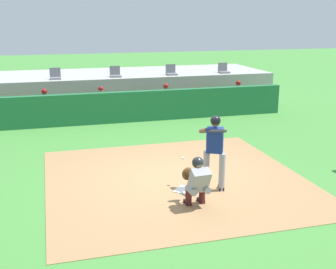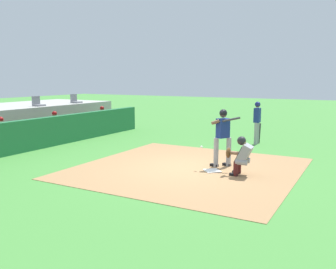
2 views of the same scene
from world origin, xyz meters
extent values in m
plane|color=#428438|center=(0.00, 0.00, 0.00)|extent=(80.00, 80.00, 0.00)
cube|color=#9E754C|center=(0.00, 0.00, 0.01)|extent=(6.40, 6.40, 0.01)
cube|color=white|center=(0.00, -0.80, 0.02)|extent=(0.62, 0.62, 0.02)
cylinder|color=#99999E|center=(0.56, -0.69, 0.46)|extent=(0.15, 0.15, 0.92)
cylinder|color=#99999E|center=(0.84, -1.00, 0.46)|extent=(0.15, 0.15, 0.92)
cube|color=navy|center=(0.70, -0.85, 1.22)|extent=(0.45, 0.39, 0.60)
sphere|color=brown|center=(0.70, -0.85, 1.65)|extent=(0.21, 0.21, 0.21)
sphere|color=black|center=(0.70, -0.85, 1.68)|extent=(0.24, 0.24, 0.24)
cylinder|color=brown|center=(0.47, -0.70, 1.43)|extent=(0.18, 0.27, 0.17)
cylinder|color=brown|center=(0.66, -0.75, 1.43)|extent=(0.53, 0.39, 0.18)
cylinder|color=#333338|center=(0.58, -0.99, 1.48)|extent=(0.37, 0.81, 0.24)
cube|color=black|center=(0.58, -0.63, 0.04)|extent=(0.18, 0.28, 0.09)
cube|color=black|center=(0.85, -0.95, 0.04)|extent=(0.18, 0.28, 0.09)
cylinder|color=gray|center=(-0.17, -1.73, 0.42)|extent=(0.18, 0.33, 0.16)
cylinder|color=#4C1919|center=(-0.18, -1.58, 0.21)|extent=(0.14, 0.14, 0.42)
cube|color=black|center=(-0.18, -1.52, 0.04)|extent=(0.12, 0.25, 0.08)
cylinder|color=gray|center=(0.15, -1.71, 0.42)|extent=(0.18, 0.33, 0.16)
cylinder|color=#4C1919|center=(0.14, -1.56, 0.21)|extent=(0.14, 0.14, 0.42)
cube|color=black|center=(0.14, -1.50, 0.04)|extent=(0.12, 0.25, 0.08)
cube|color=gray|center=(-0.01, -1.77, 0.64)|extent=(0.42, 0.46, 0.57)
cube|color=#2D2D33|center=(-0.01, -1.65, 0.64)|extent=(0.39, 0.27, 0.45)
sphere|color=#996B4C|center=(-0.01, -1.69, 0.98)|extent=(0.21, 0.21, 0.21)
sphere|color=#232328|center=(-0.01, -1.67, 1.00)|extent=(0.25, 0.25, 0.25)
cylinder|color=#996B4C|center=(-0.06, -1.55, 0.64)|extent=(0.13, 0.46, 0.10)
ellipsoid|color=brown|center=(-0.11, -1.33, 0.64)|extent=(0.29, 0.14, 0.30)
sphere|color=white|center=(0.05, -0.42, 0.70)|extent=(0.07, 0.07, 0.07)
cylinder|color=#99999E|center=(5.03, -0.71, 0.46)|extent=(0.14, 0.14, 0.92)
cylinder|color=#99999E|center=(5.27, -0.71, 0.46)|extent=(0.14, 0.14, 0.92)
cube|color=navy|center=(5.15, -0.71, 1.22)|extent=(0.36, 0.22, 0.60)
sphere|color=brown|center=(5.15, -0.71, 1.64)|extent=(0.20, 0.20, 0.20)
sphere|color=navy|center=(5.15, -0.71, 1.67)|extent=(0.23, 0.23, 0.23)
cylinder|color=#333338|center=(5.45, -0.76, 0.42)|extent=(0.18, 0.06, 0.85)
cube|color=#1E6638|center=(0.00, 6.50, 0.60)|extent=(13.00, 0.30, 1.20)
cube|color=olive|center=(0.00, 7.50, 0.23)|extent=(11.80, 0.44, 0.45)
cylinder|color=#939399|center=(-1.03, 7.25, 0.49)|extent=(0.15, 0.40, 0.15)
cylinder|color=#939399|center=(-1.03, 7.05, 0.23)|extent=(0.13, 0.13, 0.45)
cube|color=maroon|center=(-1.03, 7.00, 0.04)|extent=(0.11, 0.24, 0.08)
cylinder|color=#939399|center=(-0.77, 7.25, 0.49)|extent=(0.15, 0.40, 0.15)
cylinder|color=#939399|center=(-0.77, 7.05, 0.23)|extent=(0.13, 0.13, 0.45)
cube|color=maroon|center=(-0.77, 7.00, 0.04)|extent=(0.11, 0.24, 0.08)
cube|color=gray|center=(-0.90, 7.47, 0.76)|extent=(0.36, 0.22, 0.54)
sphere|color=beige|center=(-0.90, 7.47, 1.15)|extent=(0.20, 0.20, 0.20)
sphere|color=maroon|center=(-0.90, 7.47, 1.19)|extent=(0.22, 0.22, 0.22)
cylinder|color=beige|center=(-0.70, 7.33, 0.65)|extent=(0.09, 0.41, 0.22)
cylinder|color=#939399|center=(1.68, 7.25, 0.49)|extent=(0.15, 0.40, 0.15)
cylinder|color=#939399|center=(1.68, 7.05, 0.23)|extent=(0.13, 0.13, 0.45)
cube|color=maroon|center=(1.68, 7.00, 0.04)|extent=(0.11, 0.24, 0.08)
cylinder|color=#939399|center=(1.94, 7.25, 0.49)|extent=(0.15, 0.40, 0.15)
cylinder|color=#939399|center=(1.94, 7.05, 0.23)|extent=(0.13, 0.13, 0.45)
cube|color=maroon|center=(1.94, 7.00, 0.04)|extent=(0.11, 0.24, 0.08)
cube|color=gray|center=(1.81, 7.47, 0.76)|extent=(0.36, 0.22, 0.54)
sphere|color=#996B4C|center=(1.81, 7.47, 1.15)|extent=(0.20, 0.20, 0.20)
sphere|color=maroon|center=(1.81, 7.47, 1.19)|extent=(0.22, 0.22, 0.22)
cylinder|color=#996B4C|center=(1.61, 7.33, 0.65)|extent=(0.09, 0.41, 0.22)
cylinder|color=#996B4C|center=(2.01, 7.33, 0.65)|extent=(0.09, 0.41, 0.22)
cylinder|color=#939399|center=(4.98, 7.25, 0.49)|extent=(0.15, 0.40, 0.15)
cylinder|color=#939399|center=(4.98, 7.05, 0.23)|extent=(0.13, 0.13, 0.45)
cube|color=maroon|center=(4.98, 7.00, 0.04)|extent=(0.11, 0.24, 0.08)
cylinder|color=#939399|center=(5.24, 7.25, 0.49)|extent=(0.15, 0.40, 0.15)
cylinder|color=#939399|center=(5.24, 7.05, 0.23)|extent=(0.13, 0.13, 0.45)
cube|color=maroon|center=(5.24, 7.00, 0.04)|extent=(0.11, 0.24, 0.08)
cube|color=gray|center=(5.11, 7.47, 0.76)|extent=(0.36, 0.22, 0.54)
sphere|color=#996B4C|center=(5.11, 7.47, 1.15)|extent=(0.20, 0.20, 0.20)
sphere|color=maroon|center=(5.11, 7.47, 1.19)|extent=(0.22, 0.22, 0.22)
cylinder|color=#996B4C|center=(4.91, 7.33, 0.65)|extent=(0.09, 0.41, 0.22)
cylinder|color=#996B4C|center=(5.31, 7.33, 0.65)|extent=(0.09, 0.41, 0.22)
cube|color=slate|center=(2.60, 9.30, 1.44)|extent=(0.46, 0.46, 0.08)
cube|color=slate|center=(2.60, 9.50, 1.68)|extent=(0.46, 0.06, 0.40)
cube|color=slate|center=(5.20, 9.30, 1.44)|extent=(0.46, 0.46, 0.08)
cube|color=slate|center=(5.20, 9.50, 1.68)|extent=(0.46, 0.06, 0.40)
camera|label=1|loc=(-2.98, -9.86, 3.99)|focal=46.25mm
camera|label=2|loc=(-9.81, -4.71, 2.74)|focal=38.80mm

